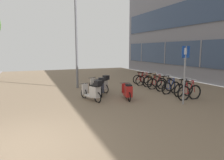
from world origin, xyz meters
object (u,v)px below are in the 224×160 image
bicycle_rack_04 (157,83)px  scooter_far (101,84)px  scooter_near (100,87)px  scooter_mid (128,91)px  scooter_extra (93,91)px  parking_sign (185,69)px  bicycle_rack_05 (152,81)px  bicycle_rack_03 (166,85)px  bicycle_rack_06 (144,80)px  bicycle_rack_00 (189,92)px  lamp_post (76,33)px  bicycle_rack_07 (141,79)px  bicycle_rack_01 (184,90)px  bicycle_rack_02 (171,88)px

bicycle_rack_04 → scooter_far: bearing=172.7°
bicycle_rack_04 → scooter_near: scooter_near is taller
scooter_mid → scooter_extra: bearing=167.5°
scooter_far → parking_sign: (2.48, -3.96, 1.12)m
scooter_far → bicycle_rack_05: bearing=4.5°
bicycle_rack_03 → bicycle_rack_06: bicycle_rack_03 is taller
bicycle_rack_00 → scooter_near: (-3.70, 2.49, 0.10)m
parking_sign → lamp_post: 6.94m
bicycle_rack_07 → scooter_mid: size_ratio=0.79×
bicycle_rack_00 → parking_sign: 1.60m
bicycle_rack_04 → bicycle_rack_05: 0.75m
bicycle_rack_01 → scooter_extra: 4.73m
bicycle_rack_03 → bicycle_rack_01: bearing=-88.3°
scooter_mid → scooter_far: scooter_far is taller
bicycle_rack_00 → parking_sign: size_ratio=0.55×
bicycle_rack_02 → bicycle_rack_07: bearing=86.6°
scooter_extra → bicycle_rack_06: bearing=32.6°
bicycle_rack_00 → parking_sign: bearing=-146.1°
scooter_mid → bicycle_rack_06: bearing=48.4°
bicycle_rack_02 → scooter_near: bearing=164.7°
bicycle_rack_02 → bicycle_rack_06: 2.94m
bicycle_rack_01 → bicycle_rack_03: (-0.04, 1.47, -0.00)m
bicycle_rack_06 → parking_sign: 5.23m
bicycle_rack_04 → bicycle_rack_06: bicycle_rack_04 is taller
bicycle_rack_06 → scooter_extra: scooter_extra is taller
bicycle_rack_05 → scooter_far: 3.64m
bicycle_rack_00 → bicycle_rack_03: bearing=83.7°
scooter_far → parking_sign: 4.81m
bicycle_rack_04 → parking_sign: size_ratio=0.53×
bicycle_rack_02 → lamp_post: lamp_post is taller
bicycle_rack_01 → scooter_near: bearing=156.2°
scooter_mid → lamp_post: size_ratio=0.26×
bicycle_rack_03 → bicycle_rack_04: (-0.09, 0.73, -0.00)m
bicycle_rack_02 → bicycle_rack_07: 3.68m
bicycle_rack_01 → bicycle_rack_06: size_ratio=1.02×
bicycle_rack_06 → bicycle_rack_07: size_ratio=1.05×
parking_sign → lamp_post: (-3.45, 5.75, 1.82)m
bicycle_rack_06 → bicycle_rack_01: bearing=-87.5°
bicycle_rack_00 → bicycle_rack_06: (0.13, 4.41, -0.02)m
scooter_mid → scooter_far: (-0.60, 2.22, 0.05)m
bicycle_rack_01 → bicycle_rack_00: bearing=-111.4°
bicycle_rack_00 → scooter_near: 4.46m
bicycle_rack_06 → scooter_near: bearing=-153.4°
bicycle_rack_01 → parking_sign: 2.14m
scooter_extra → bicycle_rack_07: bearing=37.8°
bicycle_rack_02 → bicycle_rack_03: 0.76m
bicycle_rack_00 → bicycle_rack_04: 2.94m
bicycle_rack_06 → bicycle_rack_05: bearing=-77.7°
scooter_far → bicycle_rack_04: bearing=-7.3°
bicycle_rack_00 → scooter_extra: (-4.38, 1.52, 0.11)m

